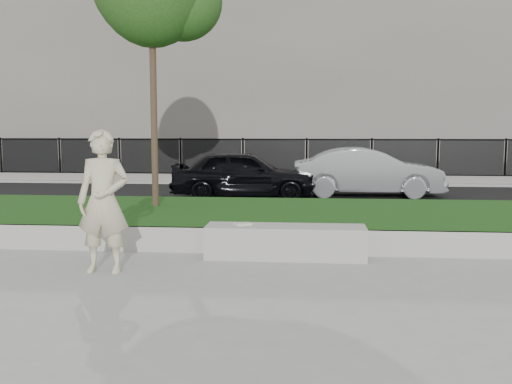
# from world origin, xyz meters

# --- Properties ---
(ground) EXTENTS (90.00, 90.00, 0.00)m
(ground) POSITION_xyz_m (0.00, 0.00, 0.00)
(ground) COLOR gray
(ground) RESTS_ON ground
(grass_bank) EXTENTS (34.00, 4.00, 0.40)m
(grass_bank) POSITION_xyz_m (0.00, 3.00, 0.20)
(grass_bank) COLOR #16350D
(grass_bank) RESTS_ON ground
(grass_kerb) EXTENTS (34.00, 0.08, 0.40)m
(grass_kerb) POSITION_xyz_m (0.00, 1.04, 0.20)
(grass_kerb) COLOR #9B9891
(grass_kerb) RESTS_ON ground
(street) EXTENTS (34.00, 7.00, 0.04)m
(street) POSITION_xyz_m (0.00, 8.50, 0.02)
(street) COLOR black
(street) RESTS_ON ground
(far_pavement) EXTENTS (34.00, 3.00, 0.12)m
(far_pavement) POSITION_xyz_m (0.00, 13.00, 0.06)
(far_pavement) COLOR gray
(far_pavement) RESTS_ON ground
(iron_fence) EXTENTS (32.00, 0.30, 1.50)m
(iron_fence) POSITION_xyz_m (0.00, 12.00, 0.54)
(iron_fence) COLOR slate
(iron_fence) RESTS_ON far_pavement
(building_facade) EXTENTS (34.00, 10.00, 10.00)m
(building_facade) POSITION_xyz_m (0.00, 20.00, 5.00)
(building_facade) COLOR #6B645D
(building_facade) RESTS_ON ground
(stone_bench) EXTENTS (2.40, 0.60, 0.49)m
(stone_bench) POSITION_xyz_m (1.33, 0.80, 0.24)
(stone_bench) COLOR #9B9891
(stone_bench) RESTS_ON ground
(man) EXTENTS (0.72, 0.48, 1.93)m
(man) POSITION_xyz_m (-1.08, -0.27, 0.97)
(man) COLOR beige
(man) RESTS_ON ground
(book) EXTENTS (0.29, 0.27, 0.03)m
(book) POSITION_xyz_m (0.68, 0.83, 0.50)
(book) COLOR beige
(book) RESTS_ON stone_bench
(car_dark) EXTENTS (4.00, 1.81, 1.33)m
(car_dark) POSITION_xyz_m (-0.09, 7.70, 0.71)
(car_dark) COLOR black
(car_dark) RESTS_ON street
(car_silver) EXTENTS (4.18, 1.56, 1.36)m
(car_silver) POSITION_xyz_m (3.32, 8.54, 0.72)
(car_silver) COLOR #92959A
(car_silver) RESTS_ON street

